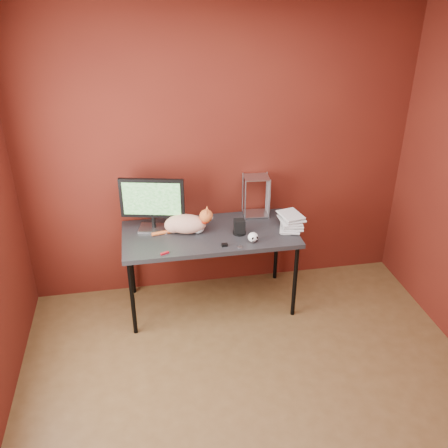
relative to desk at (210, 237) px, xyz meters
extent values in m
cube|color=#50361B|center=(0.15, -1.37, -0.70)|extent=(3.50, 3.50, 0.01)
cube|color=silver|center=(0.15, -1.37, 1.90)|extent=(3.50, 3.50, 0.02)
cube|color=#4C140E|center=(0.15, 0.38, 0.60)|extent=(3.50, 0.02, 2.60)
cube|color=black|center=(0.00, 0.00, 0.03)|extent=(1.50, 0.70, 0.04)
cylinder|color=black|center=(-0.70, -0.30, -0.34)|extent=(0.04, 0.04, 0.71)
cylinder|color=black|center=(0.70, -0.30, -0.34)|extent=(0.04, 0.04, 0.71)
cylinder|color=black|center=(-0.70, 0.30, -0.34)|extent=(0.04, 0.04, 0.71)
cylinder|color=black|center=(0.70, 0.30, -0.34)|extent=(0.04, 0.04, 0.71)
cube|color=#ABABB0|center=(-0.47, 0.14, 0.06)|extent=(0.29, 0.23, 0.02)
cylinder|color=black|center=(-0.47, 0.14, 0.12)|extent=(0.04, 0.04, 0.11)
cube|color=black|center=(-0.47, 0.14, 0.35)|extent=(0.54, 0.16, 0.35)
cube|color=#165418|center=(-0.47, 0.14, 0.35)|extent=(0.48, 0.12, 0.29)
ellipsoid|color=#C35329|center=(-0.20, 0.04, 0.13)|extent=(0.39, 0.27, 0.17)
ellipsoid|color=#C35329|center=(-0.30, 0.07, 0.12)|extent=(0.20, 0.19, 0.13)
sphere|color=white|center=(-0.10, 0.01, 0.11)|extent=(0.11, 0.11, 0.11)
sphere|color=#CD5E28|center=(-0.03, -0.01, 0.22)|extent=(0.11, 0.11, 0.11)
cone|color=#CD5E28|center=(-0.03, -0.04, 0.27)|extent=(0.04, 0.04, 0.05)
cone|color=#CD5E28|center=(-0.02, 0.02, 0.27)|extent=(0.04, 0.04, 0.05)
cylinder|color=#AC210B|center=(-0.04, 0.00, 0.17)|extent=(0.08, 0.08, 0.01)
cylinder|color=#CD5E28|center=(-0.40, 0.04, 0.07)|extent=(0.19, 0.06, 0.03)
ellipsoid|color=white|center=(0.33, -0.23, 0.09)|extent=(0.09, 0.09, 0.08)
ellipsoid|color=black|center=(0.31, -0.26, 0.10)|extent=(0.02, 0.01, 0.03)
ellipsoid|color=black|center=(0.35, -0.26, 0.10)|extent=(0.02, 0.01, 0.03)
cube|color=black|center=(0.33, -0.27, 0.08)|extent=(0.05, 0.01, 0.00)
cylinder|color=black|center=(0.25, -0.07, 0.06)|extent=(0.11, 0.11, 0.02)
cube|color=black|center=(0.25, -0.07, 0.12)|extent=(0.10, 0.09, 0.11)
imported|color=beige|center=(0.63, -0.03, 0.17)|extent=(0.24, 0.28, 0.23)
imported|color=beige|center=(0.63, -0.03, 0.40)|extent=(0.22, 0.26, 0.23)
imported|color=beige|center=(0.63, -0.03, 0.63)|extent=(0.20, 0.25, 0.23)
imported|color=beige|center=(0.63, -0.03, 0.87)|extent=(0.17, 0.23, 0.23)
imported|color=beige|center=(0.63, -0.03, 1.10)|extent=(0.20, 0.25, 0.23)
imported|color=beige|center=(0.63, -0.03, 1.33)|extent=(0.22, 0.26, 0.23)
cylinder|color=#ABABB0|center=(0.36, 0.18, 0.24)|extent=(0.01, 0.01, 0.38)
cylinder|color=#ABABB0|center=(0.58, 0.18, 0.24)|extent=(0.01, 0.01, 0.38)
cylinder|color=#ABABB0|center=(0.36, 0.36, 0.24)|extent=(0.01, 0.01, 0.38)
cylinder|color=#ABABB0|center=(0.58, 0.36, 0.24)|extent=(0.01, 0.01, 0.38)
cube|color=#ABABB0|center=(0.47, 0.27, 0.06)|extent=(0.24, 0.20, 0.01)
cube|color=#ABABB0|center=(0.47, 0.27, 0.42)|extent=(0.24, 0.20, 0.01)
cube|color=maroon|center=(-0.41, -0.29, 0.06)|extent=(0.07, 0.05, 0.01)
cube|color=black|center=(0.08, -0.25, 0.06)|extent=(0.05, 0.03, 0.02)
cylinder|color=#ABABB0|center=(0.20, -0.29, 0.05)|extent=(0.04, 0.04, 0.00)
camera|label=1|loc=(-0.55, -3.74, 2.12)|focal=40.00mm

